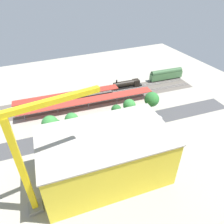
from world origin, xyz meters
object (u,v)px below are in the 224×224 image
object	(u,v)px
platform_canopy_far	(68,95)
street_tree_1	(56,126)
street_tree_0	(72,119)
street_tree_3	(129,105)
parked_car_1	(141,124)
tower_crane	(28,156)
parked_car_3	(106,135)
parked_car_0	(156,119)
box_truck_2	(102,136)
street_tree_2	(50,124)
box_truck_1	(55,148)
construction_building	(106,156)
locomotive	(128,84)
street_tree_4	(116,110)
street_tree_5	(152,99)
parked_car_2	(123,129)
platform_canopy_near	(88,100)
box_truck_0	(116,128)
passenger_coach	(166,74)
traffic_light	(135,121)

from	to	relation	value
platform_canopy_far	street_tree_1	distance (m)	23.37
street_tree_0	street_tree_3	size ratio (longest dim) A/B	1.01
parked_car_1	tower_crane	distance (m)	48.79
platform_canopy_far	parked_car_3	size ratio (longest dim) A/B	10.01
street_tree_1	parked_car_0	bearing A→B (deg)	169.99
tower_crane	street_tree_3	bearing A→B (deg)	-145.48
box_truck_2	street_tree_1	size ratio (longest dim) A/B	1.42
platform_canopy_far	street_tree_2	world-z (taller)	street_tree_2
parked_car_0	box_truck_1	size ratio (longest dim) A/B	0.50
construction_building	locomotive	bearing A→B (deg)	-119.72
street_tree_0	street_tree_4	xyz separation A→B (m)	(-18.35, 0.36, -0.34)
tower_crane	street_tree_3	world-z (taller)	tower_crane
platform_canopy_far	street_tree_4	distance (m)	25.49
platform_canopy_far	street_tree_4	size ratio (longest dim) A/B	7.02
street_tree_3	street_tree_4	xyz separation A→B (m)	(6.17, 0.43, -0.23)
parked_car_3	street_tree_5	world-z (taller)	street_tree_5
parked_car_2	street_tree_2	xyz separation A→B (m)	(25.62, -8.09, 4.70)
construction_building	box_truck_2	world-z (taller)	construction_building
platform_canopy_near	box_truck_2	world-z (taller)	platform_canopy_near
platform_canopy_far	box_truck_0	xyz separation A→B (m)	(-11.29, 28.03, -2.66)
parked_car_2	street_tree_1	distance (m)	25.04
locomotive	passenger_coach	size ratio (longest dim) A/B	0.81
passenger_coach	parked_car_3	distance (m)	58.73
street_tree_5	box_truck_1	bearing A→B (deg)	10.92
box_truck_2	traffic_light	xyz separation A→B (m)	(-13.62, -0.87, 2.19)
box_truck_0	street_tree_4	distance (m)	8.63
construction_building	street_tree_4	xyz separation A→B (m)	(-14.71, -24.23, -2.81)
box_truck_1	street_tree_0	xyz separation A→B (m)	(-8.45, -9.22, 3.33)
parked_car_1	street_tree_1	size ratio (longest dim) A/B	0.59
parked_car_2	tower_crane	distance (m)	42.37
passenger_coach	parked_car_0	bearing A→B (deg)	48.93
parked_car_3	construction_building	size ratio (longest dim) A/B	0.14
street_tree_3	street_tree_5	xyz separation A→B (m)	(-10.21, 0.97, 0.92)
passenger_coach	box_truck_1	size ratio (longest dim) A/B	2.12
parked_car_2	street_tree_4	distance (m)	8.58
parked_car_2	street_tree_2	bearing A→B (deg)	-17.53
platform_canopy_near	tower_crane	size ratio (longest dim) A/B	1.95
platform_canopy_near	street_tree_3	size ratio (longest dim) A/B	7.95
parked_car_0	box_truck_2	xyz separation A→B (m)	(24.94, 2.30, 1.04)
street_tree_3	street_tree_4	world-z (taller)	street_tree_3
parked_car_2	platform_canopy_far	bearing A→B (deg)	-63.60
platform_canopy_near	street_tree_2	xyz separation A→B (m)	(18.65, 12.32, 1.48)
street_tree_1	locomotive	bearing A→B (deg)	-150.53
street_tree_4	box_truck_2	bearing A→B (deg)	44.05
platform_canopy_near	street_tree_3	bearing A→B (deg)	138.04
parked_car_0	box_truck_0	world-z (taller)	box_truck_0
parked_car_0	box_truck_1	bearing A→B (deg)	1.97
street_tree_2	street_tree_4	world-z (taller)	street_tree_2
locomotive	parked_car_3	world-z (taller)	locomotive
platform_canopy_near	parked_car_0	distance (m)	30.49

